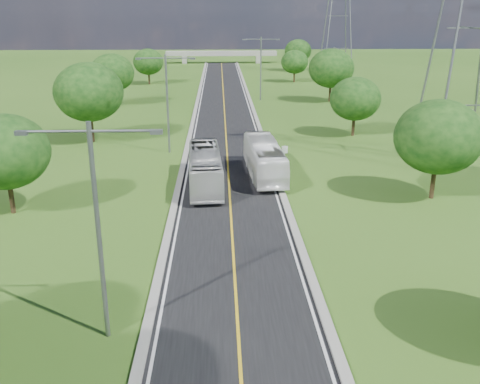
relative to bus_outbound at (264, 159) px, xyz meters
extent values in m
plane|color=#315818|center=(-3.20, 23.68, -1.61)|extent=(260.00, 260.00, 0.00)
cube|color=black|center=(-3.20, 29.68, -1.58)|extent=(8.00, 150.00, 0.06)
cube|color=gray|center=(-7.45, 29.68, -1.50)|extent=(0.50, 150.00, 0.22)
cube|color=gray|center=(1.05, 29.68, -1.50)|extent=(0.50, 150.00, 0.22)
cylinder|color=slate|center=(2.00, 1.68, -0.41)|extent=(0.08, 0.08, 2.40)
cube|color=white|center=(2.00, 1.65, 0.39)|extent=(0.55, 0.04, 0.70)
cube|color=gray|center=(-13.20, 103.68, -0.61)|extent=(1.20, 3.00, 2.00)
cube|color=gray|center=(6.80, 103.68, -0.61)|extent=(1.20, 3.00, 2.00)
cube|color=gray|center=(-3.20, 103.68, 0.99)|extent=(30.00, 3.00, 1.20)
cylinder|color=slate|center=(-9.20, -24.32, 3.39)|extent=(0.22, 0.22, 10.00)
cylinder|color=slate|center=(-10.60, -24.32, 7.99)|extent=(2.80, 0.12, 0.12)
cylinder|color=slate|center=(-7.80, -24.32, 7.99)|extent=(2.80, 0.12, 0.12)
cube|color=slate|center=(-11.90, -24.32, 7.94)|extent=(0.50, 0.25, 0.18)
cube|color=slate|center=(-6.50, -24.32, 7.94)|extent=(0.50, 0.25, 0.18)
cylinder|color=slate|center=(-9.20, 8.68, 3.39)|extent=(0.22, 0.22, 10.00)
cylinder|color=slate|center=(-10.60, 8.68, 7.99)|extent=(2.80, 0.12, 0.12)
cylinder|color=slate|center=(-7.80, 8.68, 7.99)|extent=(2.80, 0.12, 0.12)
cube|color=slate|center=(-11.90, 8.68, 7.94)|extent=(0.50, 0.25, 0.18)
cube|color=slate|center=(-6.50, 8.68, 7.94)|extent=(0.50, 0.25, 0.18)
cylinder|color=slate|center=(2.80, 41.68, 3.39)|extent=(0.22, 0.22, 10.00)
cylinder|color=slate|center=(1.40, 41.68, 7.99)|extent=(2.80, 0.12, 0.12)
cylinder|color=slate|center=(4.20, 41.68, 7.99)|extent=(2.80, 0.12, 0.12)
cube|color=slate|center=(0.10, 41.68, 7.94)|extent=(0.50, 0.25, 0.18)
cube|color=slate|center=(5.50, 41.68, 7.94)|extent=(0.50, 0.25, 0.18)
cylinder|color=black|center=(-19.20, -8.32, -0.26)|extent=(0.36, 0.36, 2.70)
ellipsoid|color=#0F360E|center=(-19.20, -8.32, 3.04)|extent=(6.30, 6.30, 5.36)
cylinder|color=black|center=(-18.20, 13.68, 0.01)|extent=(0.36, 0.36, 3.24)
ellipsoid|color=#0F360E|center=(-18.20, 13.68, 3.97)|extent=(7.56, 7.56, 6.43)
cylinder|color=black|center=(-20.20, 37.68, -0.17)|extent=(0.36, 0.36, 2.88)
ellipsoid|color=#0F360E|center=(-20.20, 37.68, 3.35)|extent=(6.72, 6.72, 5.71)
cylinder|color=black|center=(-17.70, 61.68, -0.35)|extent=(0.36, 0.36, 2.52)
ellipsoid|color=#0F360E|center=(-17.70, 61.68, 2.73)|extent=(5.88, 5.88, 5.00)
cylinder|color=black|center=(12.80, -6.32, -0.17)|extent=(0.36, 0.36, 2.88)
ellipsoid|color=#0F360E|center=(12.80, -6.32, 3.35)|extent=(6.72, 6.72, 5.71)
cylinder|color=black|center=(11.80, 15.68, -0.35)|extent=(0.36, 0.36, 2.52)
ellipsoid|color=#0F360E|center=(11.80, 15.68, 2.73)|extent=(5.88, 5.88, 5.00)
cylinder|color=black|center=(13.80, 39.68, -0.08)|extent=(0.36, 0.36, 3.06)
ellipsoid|color=#0F360E|center=(13.80, 39.68, 3.66)|extent=(7.14, 7.14, 6.07)
cylinder|color=black|center=(11.30, 63.68, -0.44)|extent=(0.36, 0.36, 2.34)
ellipsoid|color=#0F360E|center=(11.30, 63.68, 2.42)|extent=(5.46, 5.46, 4.64)
cylinder|color=black|center=(14.80, 83.68, -0.26)|extent=(0.36, 0.36, 2.70)
ellipsoid|color=#0F360E|center=(14.80, 83.68, 3.04)|extent=(6.30, 6.30, 5.36)
imported|color=white|center=(0.00, 0.00, 0.00)|extent=(3.20, 11.27, 3.11)
imported|color=beige|center=(-5.20, -2.67, -0.02)|extent=(3.13, 11.13, 3.07)
camera|label=1|loc=(-3.94, -45.66, 12.69)|focal=40.00mm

